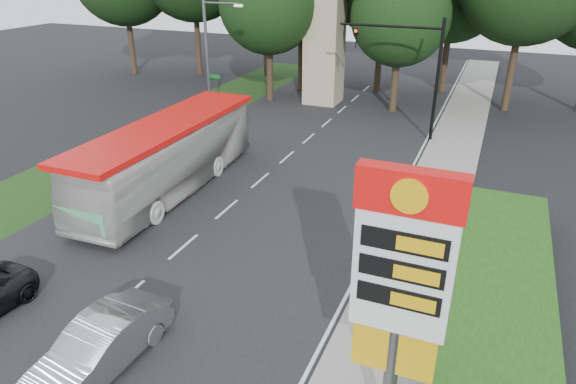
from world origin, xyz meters
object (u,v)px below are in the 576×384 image
at_px(traffic_signal_mast, 416,62).
at_px(transit_bus, 169,158).
at_px(sedan_silver, 100,346).
at_px(monument, 325,34).
at_px(gas_station_pylon, 401,279).
at_px(streetlight_signs, 210,57).

bearing_deg(traffic_signal_mast, transit_bus, -127.11).
relative_size(transit_bus, sedan_silver, 2.69).
xyz_separation_m(monument, transit_bus, (-1.50, -18.14, -3.42)).
bearing_deg(sedan_silver, transit_bus, 118.39).
height_order(gas_station_pylon, monument, monument).
xyz_separation_m(gas_station_pylon, transit_bus, (-12.70, 9.87, -2.77)).
bearing_deg(monument, streetlight_signs, -121.97).
relative_size(monument, transit_bus, 0.83).
bearing_deg(traffic_signal_mast, monument, 142.00).
distance_m(gas_station_pylon, traffic_signal_mast, 22.29).
distance_m(gas_station_pylon, transit_bus, 16.32).
relative_size(monument, sedan_silver, 2.24).
relative_size(gas_station_pylon, sedan_silver, 1.53).
relative_size(traffic_signal_mast, monument, 0.72).
distance_m(streetlight_signs, sedan_silver, 22.77).
relative_size(gas_station_pylon, traffic_signal_mast, 0.95).
xyz_separation_m(gas_station_pylon, monument, (-11.20, 28.01, 0.66)).
relative_size(gas_station_pylon, monument, 0.68).
relative_size(streetlight_signs, sedan_silver, 1.79).
bearing_deg(streetlight_signs, gas_station_pylon, -51.04).
distance_m(traffic_signal_mast, sedan_silver, 23.51).
height_order(monument, transit_bus, monument).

